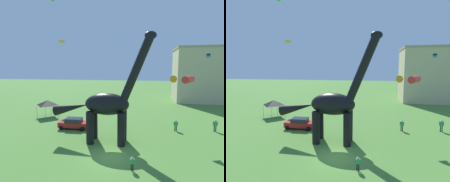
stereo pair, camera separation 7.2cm
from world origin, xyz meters
TOP-DOWN VIEW (x-y plane):
  - ground_plane at (0.00, 0.00)m, footprint 240.00×240.00m
  - dinosaur_sculpture at (-1.10, 3.72)m, footprint 12.02×2.55m
  - parked_sedan_left at (-6.77, 7.53)m, footprint 4.29×2.03m
  - person_vendor_side at (2.36, -1.81)m, footprint 0.45×0.20m
  - person_watching_child at (7.56, 9.21)m, footprint 0.58×0.26m
  - person_strolling_adult at (12.84, 9.94)m, footprint 0.63×0.28m
  - festival_canopy_tent at (-14.02, 13.02)m, footprint 3.15×3.15m
  - kite_high_left at (8.09, 7.09)m, footprint 3.14×3.15m
  - kite_mid_center at (15.96, 24.72)m, footprint 0.72×0.72m
  - kite_near_high at (-14.37, 20.02)m, footprint 1.67×1.74m
  - background_building_block at (18.26, 35.13)m, footprint 14.95×10.40m

SIDE VIEW (x-z plane):
  - ground_plane at x=0.00m, z-range 0.00..0.00m
  - person_vendor_side at x=2.36m, z-range 0.13..1.34m
  - parked_sedan_left at x=-6.77m, z-range 0.03..1.58m
  - person_watching_child at x=7.56m, z-range 0.16..1.73m
  - person_strolling_adult at x=12.84m, z-range 0.18..1.86m
  - festival_canopy_tent at x=-14.02m, z-range 1.04..4.04m
  - dinosaur_sculpture at x=-1.10m, z-range -1.74..10.83m
  - background_building_block at x=18.26m, z-range 0.01..14.19m
  - kite_high_left at x=8.09m, z-range 6.87..7.77m
  - kite_mid_center at x=15.96m, z-range 10.98..11.74m
  - kite_near_high at x=-14.37m, z-range 14.15..14.54m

